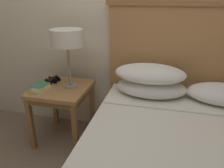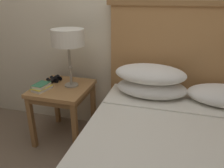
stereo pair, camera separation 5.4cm
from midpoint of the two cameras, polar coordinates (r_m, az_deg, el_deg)
wall_back at (r=2.11m, az=6.40°, el=20.22°), size 8.00×0.06×2.60m
nightstand at (r=2.16m, az=-12.03°, el=-2.64°), size 0.51×0.54×0.56m
bed at (r=1.60m, az=19.13°, el=-19.96°), size 1.50×1.88×1.33m
table_lamp at (r=2.00m, az=-10.65°, el=11.47°), size 0.29×0.29×0.53m
book_on_nightstand at (r=2.09m, az=-17.20°, el=-1.09°), size 0.15×0.20×0.03m
book_stacked_on_top at (r=2.09m, az=-17.34°, el=-0.29°), size 0.12×0.16×0.03m
binoculars_pair at (r=2.27m, az=-14.24°, el=1.26°), size 0.14×0.16×0.05m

